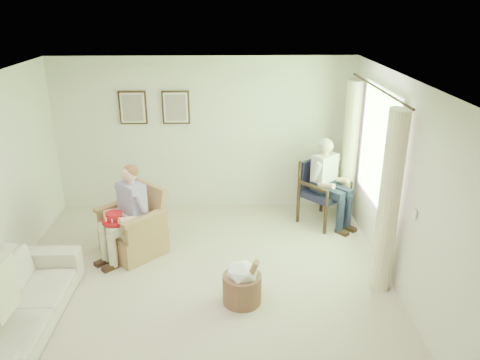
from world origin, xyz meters
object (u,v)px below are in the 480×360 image
Objects in this scene: wood_armchair at (324,188)px; wicker_armchair at (134,233)px; hatbox at (242,283)px; person_dark at (327,177)px; red_hat at (114,218)px; sofa at (14,305)px; person_wicker at (129,208)px.

wicker_armchair is at bearing 158.70° from wood_armchair.
hatbox is at bearing 5.57° from wicker_armchair.
red_hat is (-3.10, -1.09, -0.16)m from person_dark.
person_dark is 3.29m from red_hat.
wood_armchair is 3.35m from red_hat.
wicker_armchair reaches higher than red_hat.
wood_armchair is at bearing 58.08° from hatbox.
person_wicker reaches higher than sofa.
person_dark reaches higher than wicker_armchair.
red_hat is (-0.18, -0.26, 0.36)m from wicker_armchair.
wood_armchair is at bearing 22.11° from red_hat.
wood_armchair is 2.65m from hatbox.
person_dark is at bearing 60.53° from wicker_armchair.
sofa is 1.89m from person_wicker.
hatbox is at bearing -79.93° from sofa.
person_wicker is (-0.00, -0.13, 0.45)m from wicker_armchair.
sofa is (-3.90, -2.68, -0.24)m from wood_armchair.
person_dark is at bearing -130.16° from wood_armchair.
sofa is at bearing -77.67° from person_wicker.
person_dark is at bearing 56.03° from hatbox.
person_dark is (3.90, 2.51, 0.50)m from sofa.
red_hat is at bearing -29.45° from sofa.
wood_armchair is at bearing 63.56° from wicker_armchair.
person_wicker is 0.25m from red_hat.
person_wicker is 0.95× the size of person_dark.
wicker_armchair is 0.96× the size of wood_armchair.
wood_armchair is 0.73× the size of person_dark.
wood_armchair is at bearing 65.82° from person_wicker.
person_wicker is at bearing 36.05° from red_hat.
wicker_armchair is at bearing 155.67° from person_dark.
wood_armchair is 0.47× the size of sofa.
person_wicker is (0.99, 1.55, 0.44)m from sofa.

